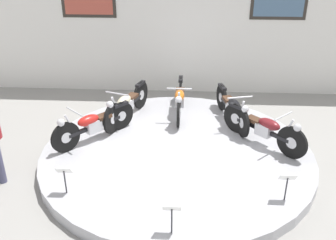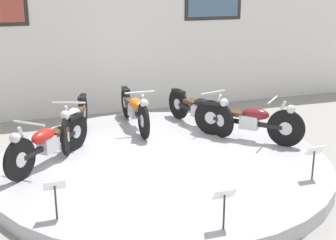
# 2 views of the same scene
# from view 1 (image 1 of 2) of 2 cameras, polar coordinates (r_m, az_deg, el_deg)

# --- Properties ---
(ground_plane) EXTENTS (60.00, 60.00, 0.00)m
(ground_plane) POSITION_cam_1_polar(r_m,az_deg,el_deg) (7.83, 1.30, -5.75)
(ground_plane) COLOR gray
(display_platform) EXTENTS (5.28, 5.28, 0.22)m
(display_platform) POSITION_cam_1_polar(r_m,az_deg,el_deg) (7.77, 1.31, -5.08)
(display_platform) COLOR #ADADB2
(display_platform) RESTS_ON ground_plane
(back_wall) EXTENTS (14.00, 0.22, 4.56)m
(back_wall) POSITION_cam_1_polar(r_m,az_deg,el_deg) (10.44, 2.14, 16.09)
(back_wall) COLOR white
(back_wall) RESTS_ON ground_plane
(motorcycle_red) EXTENTS (1.37, 1.49, 0.78)m
(motorcycle_red) POSITION_cam_1_polar(r_m,az_deg,el_deg) (8.02, -10.86, -0.53)
(motorcycle_red) COLOR black
(motorcycle_red) RESTS_ON display_platform
(motorcycle_cream) EXTENTS (0.76, 1.92, 0.81)m
(motorcycle_cream) POSITION_cam_1_polar(r_m,az_deg,el_deg) (8.75, -6.05, 2.33)
(motorcycle_cream) COLOR black
(motorcycle_cream) RESTS_ON display_platform
(motorcycle_orange) EXTENTS (0.54, 1.99, 0.80)m
(motorcycle_orange) POSITION_cam_1_polar(r_m,az_deg,el_deg) (9.01, 1.69, 3.14)
(motorcycle_orange) COLOR black
(motorcycle_orange) RESTS_ON display_platform
(motorcycle_black) EXTENTS (0.65, 1.91, 0.78)m
(motorcycle_black) POSITION_cam_1_polar(r_m,az_deg,el_deg) (8.71, 9.32, 1.85)
(motorcycle_black) COLOR black
(motorcycle_black) RESTS_ON display_platform
(motorcycle_maroon) EXTENTS (1.42, 1.47, 0.80)m
(motorcycle_maroon) POSITION_cam_1_polar(r_m,az_deg,el_deg) (7.94, 13.83, -1.07)
(motorcycle_maroon) COLOR black
(motorcycle_maroon) RESTS_ON display_platform
(info_placard_front_left) EXTENTS (0.26, 0.11, 0.51)m
(info_placard_front_left) POSITION_cam_1_polar(r_m,az_deg,el_deg) (6.59, -14.84, -7.57)
(info_placard_front_left) COLOR #333338
(info_placard_front_left) RESTS_ON display_platform
(info_placard_front_centre) EXTENTS (0.26, 0.11, 0.51)m
(info_placard_front_centre) POSITION_cam_1_polar(r_m,az_deg,el_deg) (5.63, 0.55, -13.24)
(info_placard_front_centre) COLOR #333338
(info_placard_front_centre) RESTS_ON display_platform
(info_placard_front_right) EXTENTS (0.26, 0.11, 0.51)m
(info_placard_front_right) POSITION_cam_1_polar(r_m,az_deg,el_deg) (6.50, 16.93, -8.45)
(info_placard_front_right) COLOR #333338
(info_placard_front_right) RESTS_ON display_platform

